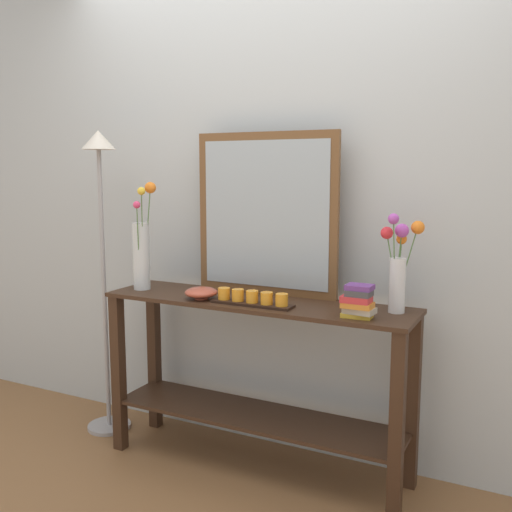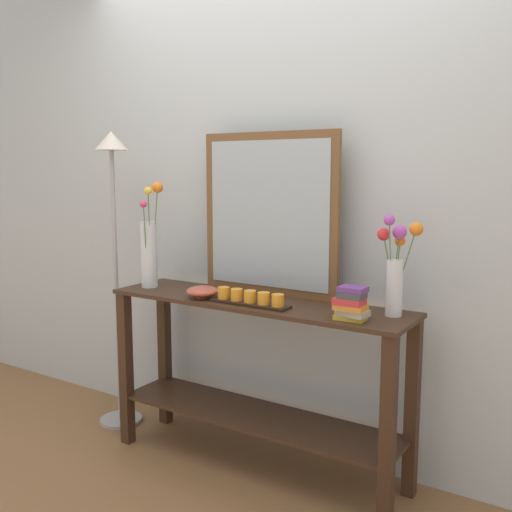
{
  "view_description": "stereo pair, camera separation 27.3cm",
  "coord_description": "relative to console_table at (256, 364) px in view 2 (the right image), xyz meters",
  "views": [
    {
      "loc": [
        1.22,
        -2.41,
        1.45
      ],
      "look_at": [
        0.0,
        0.0,
        1.05
      ],
      "focal_mm": 40.99,
      "sensor_mm": 36.0,
      "label": 1
    },
    {
      "loc": [
        1.46,
        -2.28,
        1.45
      ],
      "look_at": [
        0.0,
        0.0,
        1.05
      ],
      "focal_mm": 40.99,
      "sensor_mm": 36.0,
      "label": 2
    }
  ],
  "objects": [
    {
      "name": "vase_right",
      "position": [
        0.65,
        0.07,
        0.53
      ],
      "size": [
        0.17,
        0.16,
        0.43
      ],
      "color": "silver",
      "rests_on": "console_table"
    },
    {
      "name": "book_stack",
      "position": [
        0.53,
        -0.11,
        0.38
      ],
      "size": [
        0.14,
        0.1,
        0.14
      ],
      "color": "gold",
      "rests_on": "console_table"
    },
    {
      "name": "tall_vase_left",
      "position": [
        -0.64,
        -0.03,
        0.52
      ],
      "size": [
        0.13,
        0.13,
        0.55
      ],
      "color": "silver",
      "rests_on": "console_table"
    },
    {
      "name": "decorative_bowl",
      "position": [
        -0.25,
        -0.09,
        0.35
      ],
      "size": [
        0.16,
        0.16,
        0.06
      ],
      "color": "#B24C38",
      "rests_on": "console_table"
    },
    {
      "name": "floor_lamp",
      "position": [
        -0.94,
        0.01,
        0.6
      ],
      "size": [
        0.24,
        0.24,
        1.66
      ],
      "color": "#9E9EA3",
      "rests_on": "ground"
    },
    {
      "name": "wall_back",
      "position": [
        0.0,
        0.31,
        0.83
      ],
      "size": [
        6.4,
        0.08,
        2.7
      ],
      "primitive_type": "cube",
      "color": "#B2BCC1",
      "rests_on": "ground"
    },
    {
      "name": "candle_tray",
      "position": [
        0.03,
        -0.1,
        0.34
      ],
      "size": [
        0.39,
        0.09,
        0.07
      ],
      "color": "black",
      "rests_on": "console_table"
    },
    {
      "name": "console_table",
      "position": [
        0.0,
        0.0,
        0.0
      ],
      "size": [
        1.51,
        0.38,
        0.84
      ],
      "color": "#382316",
      "rests_on": "ground"
    },
    {
      "name": "mirror_leaning",
      "position": [
        -0.03,
        0.16,
        0.71
      ],
      "size": [
        0.75,
        0.03,
        0.79
      ],
      "color": "brown",
      "rests_on": "console_table"
    },
    {
      "name": "ground_plane",
      "position": [
        0.0,
        0.0,
        -0.53
      ],
      "size": [
        7.0,
        6.0,
        0.02
      ],
      "primitive_type": "cube",
      "color": "brown"
    }
  ]
}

